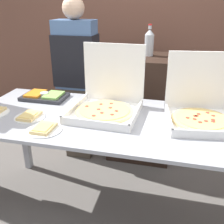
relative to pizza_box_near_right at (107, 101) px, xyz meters
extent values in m
plane|color=slate|center=(0.07, -0.11, -0.94)|extent=(16.00, 16.00, 0.00)
cube|color=brown|center=(0.07, 1.59, 0.46)|extent=(10.00, 0.06, 2.80)
cube|color=#A8AAB2|center=(0.07, -0.11, -0.10)|extent=(2.12, 0.90, 0.02)
cube|color=#A8AAB2|center=(-0.94, 0.29, -0.53)|extent=(0.06, 0.06, 0.83)
cube|color=white|center=(0.00, -0.06, -0.07)|extent=(0.51, 0.51, 0.02)
cube|color=white|center=(-0.01, -0.30, -0.04)|extent=(0.49, 0.03, 0.04)
cube|color=white|center=(-0.24, -0.05, -0.04)|extent=(0.03, 0.49, 0.04)
cube|color=white|center=(0.23, -0.07, -0.04)|extent=(0.03, 0.49, 0.04)
cube|color=white|center=(0.01, 0.19, 0.17)|extent=(0.49, 0.03, 0.46)
cylinder|color=#E5C17A|center=(0.00, -0.06, -0.06)|extent=(0.43, 0.43, 0.02)
cylinder|color=#EFCC70|center=(0.00, -0.06, -0.04)|extent=(0.37, 0.37, 0.00)
cylinder|color=#C13D2D|center=(0.09, -0.07, -0.04)|extent=(0.03, 0.03, 0.00)
cylinder|color=#C13D2D|center=(0.03, -0.02, -0.04)|extent=(0.03, 0.03, 0.00)
cylinder|color=#C13D2D|center=(0.02, 0.06, -0.04)|extent=(0.03, 0.03, 0.00)
cylinder|color=#C13D2D|center=(-0.06, 0.03, -0.04)|extent=(0.03, 0.03, 0.00)
cylinder|color=#C13D2D|center=(-0.15, -0.03, -0.04)|extent=(0.03, 0.03, 0.00)
cylinder|color=#C13D2D|center=(-0.05, -0.07, -0.04)|extent=(0.03, 0.03, 0.00)
cylinder|color=#C13D2D|center=(-0.05, -0.19, -0.04)|extent=(0.03, 0.03, 0.00)
cylinder|color=#C13D2D|center=(0.00, -0.13, -0.04)|extent=(0.03, 0.03, 0.00)
cylinder|color=#C13D2D|center=(0.07, -0.14, -0.04)|extent=(0.03, 0.03, 0.00)
cube|color=white|center=(0.68, -0.05, -0.07)|extent=(0.52, 0.52, 0.02)
cube|color=white|center=(0.71, -0.27, -0.04)|extent=(0.45, 0.08, 0.04)
cube|color=white|center=(0.46, -0.08, -0.04)|extent=(0.08, 0.45, 0.04)
cube|color=white|center=(0.65, 0.18, 0.15)|extent=(0.45, 0.08, 0.43)
cylinder|color=#E5C17A|center=(0.68, -0.05, -0.06)|extent=(0.40, 0.40, 0.02)
cylinder|color=#EFCC70|center=(0.68, -0.05, -0.04)|extent=(0.34, 0.34, 0.00)
cylinder|color=#C13D2D|center=(0.76, -0.06, -0.04)|extent=(0.03, 0.03, 0.00)
cylinder|color=#C13D2D|center=(0.76, 0.01, -0.04)|extent=(0.03, 0.03, 0.00)
cylinder|color=#C13D2D|center=(0.73, 0.05, -0.04)|extent=(0.03, 0.03, 0.00)
cylinder|color=#C13D2D|center=(0.67, 0.02, -0.04)|extent=(0.03, 0.03, 0.00)
cylinder|color=#C13D2D|center=(0.65, -0.02, -0.04)|extent=(0.03, 0.03, 0.00)
cylinder|color=#C13D2D|center=(0.64, -0.03, -0.04)|extent=(0.03, 0.03, 0.00)
cylinder|color=#C13D2D|center=(0.59, -0.07, -0.04)|extent=(0.03, 0.03, 0.00)
cylinder|color=#C13D2D|center=(0.63, -0.08, -0.04)|extent=(0.03, 0.03, 0.00)
cylinder|color=#C13D2D|center=(0.67, -0.12, -0.04)|extent=(0.03, 0.03, 0.00)
cylinder|color=#C13D2D|center=(0.71, -0.10, -0.04)|extent=(0.03, 0.03, 0.00)
cylinder|color=#C13D2D|center=(0.75, -0.09, -0.04)|extent=(0.03, 0.03, 0.00)
cylinder|color=white|center=(-0.32, -0.40, -0.08)|extent=(0.24, 0.24, 0.01)
cube|color=#E5C17A|center=(-0.32, -0.40, -0.07)|extent=(0.12, 0.17, 0.02)
cube|color=#EFCC70|center=(-0.32, -0.41, -0.06)|extent=(0.09, 0.12, 0.01)
cylinder|color=white|center=(-0.52, -0.24, -0.08)|extent=(0.22, 0.22, 0.01)
cube|color=#E5C17A|center=(-0.52, -0.24, -0.07)|extent=(0.12, 0.17, 0.02)
cube|color=#EFCC70|center=(-0.52, -0.26, -0.06)|extent=(0.09, 0.12, 0.01)
cube|color=#28282D|center=(-0.60, 0.15, -0.07)|extent=(0.38, 0.24, 0.03)
cube|color=orange|center=(-0.68, 0.15, -0.05)|extent=(0.13, 0.19, 0.02)
cube|color=#8CC65B|center=(-0.51, 0.15, -0.05)|extent=(0.13, 0.19, 0.02)
cylinder|color=white|center=(-0.60, 0.15, -0.04)|extent=(0.07, 0.07, 0.02)
cube|color=black|center=(0.16, 0.89, -0.38)|extent=(0.67, 0.58, 1.12)
cylinder|color=#B7BCC1|center=(0.20, 0.92, 0.28)|extent=(0.09, 0.09, 0.21)
cone|color=#B7BCC1|center=(0.20, 0.92, 0.41)|extent=(0.09, 0.09, 0.05)
cylinder|color=#B7BCC1|center=(0.20, 0.92, 0.45)|extent=(0.03, 0.03, 0.04)
cylinder|color=red|center=(0.20, 0.92, 0.48)|extent=(0.04, 0.04, 0.01)
cylinder|color=silver|center=(-0.06, 0.68, 0.23)|extent=(0.07, 0.07, 0.12)
cylinder|color=silver|center=(-0.06, 0.68, 0.30)|extent=(0.06, 0.06, 0.00)
cube|color=#473D33|center=(-0.50, 0.67, -0.54)|extent=(0.28, 0.20, 0.81)
cube|color=#4C6B99|center=(-0.50, 0.67, 0.20)|extent=(0.40, 0.22, 0.66)
cube|color=black|center=(-0.50, 0.67, 0.14)|extent=(0.42, 0.24, 0.50)
sphere|color=#D8AD8C|center=(-0.50, 0.67, 0.63)|extent=(0.21, 0.21, 0.21)
camera|label=1|loc=(0.47, -1.78, 0.71)|focal=42.00mm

